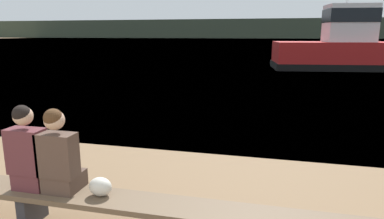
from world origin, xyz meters
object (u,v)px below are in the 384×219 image
(tugboat_red, at_px, (342,49))
(bench_main, at_px, (31,194))
(shopping_bag, at_px, (100,187))
(person_right, at_px, (59,156))
(person_left, at_px, (29,153))

(tugboat_red, bearing_deg, bench_main, 154.15)
(bench_main, distance_m, shopping_bag, 0.91)
(person_right, bearing_deg, person_left, -179.99)
(person_left, bearing_deg, bench_main, -166.44)
(bench_main, xyz_separation_m, tugboat_red, (6.69, 20.15, 0.87))
(shopping_bag, height_order, tugboat_red, tugboat_red)
(person_right, bearing_deg, tugboat_red, 72.71)
(person_left, xyz_separation_m, tugboat_red, (6.66, 20.14, 0.37))
(person_left, relative_size, person_right, 1.02)
(shopping_bag, bearing_deg, person_left, -179.18)
(person_right, xyz_separation_m, shopping_bag, (0.48, 0.01, -0.32))
(person_left, relative_size, tugboat_red, 0.12)
(tugboat_red, bearing_deg, shopping_bag, 156.46)
(person_right, height_order, tugboat_red, tugboat_red)
(person_right, relative_size, tugboat_red, 0.11)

